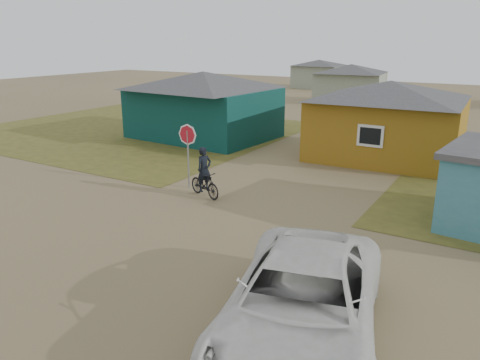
# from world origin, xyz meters

# --- Properties ---
(ground) EXTENTS (120.00, 120.00, 0.00)m
(ground) POSITION_xyz_m (0.00, 0.00, 0.00)
(ground) COLOR olive
(grass_nw) EXTENTS (20.00, 18.00, 0.00)m
(grass_nw) POSITION_xyz_m (-14.00, 13.00, 0.01)
(grass_nw) COLOR brown
(grass_nw) RESTS_ON ground
(house_teal) EXTENTS (8.93, 7.08, 4.00)m
(house_teal) POSITION_xyz_m (-8.50, 13.50, 2.05)
(house_teal) COLOR #093330
(house_teal) RESTS_ON ground
(house_yellow) EXTENTS (7.72, 6.76, 3.90)m
(house_yellow) POSITION_xyz_m (2.50, 14.00, 2.00)
(house_yellow) COLOR #8E6315
(house_yellow) RESTS_ON ground
(house_pale_west) EXTENTS (7.04, 6.15, 3.60)m
(house_pale_west) POSITION_xyz_m (-6.00, 34.00, 1.86)
(house_pale_west) COLOR gray
(house_pale_west) RESTS_ON ground
(house_pale_north) EXTENTS (6.28, 5.81, 3.40)m
(house_pale_north) POSITION_xyz_m (-14.00, 46.00, 1.75)
(house_pale_north) COLOR gray
(house_pale_north) RESTS_ON ground
(stop_sign) EXTENTS (0.81, 0.36, 2.64)m
(stop_sign) POSITION_xyz_m (-3.10, 4.73, 1.92)
(stop_sign) COLOR gray
(stop_sign) RESTS_ON ground
(cyclist) EXTENTS (1.80, 1.02, 1.96)m
(cyclist) POSITION_xyz_m (-1.85, 4.07, 0.71)
(cyclist) COLOR black
(cyclist) RESTS_ON ground
(vehicle) EXTENTS (4.38, 6.85, 1.76)m
(vehicle) POSITION_xyz_m (5.03, -2.39, 0.88)
(vehicle) COLOR silver
(vehicle) RESTS_ON ground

